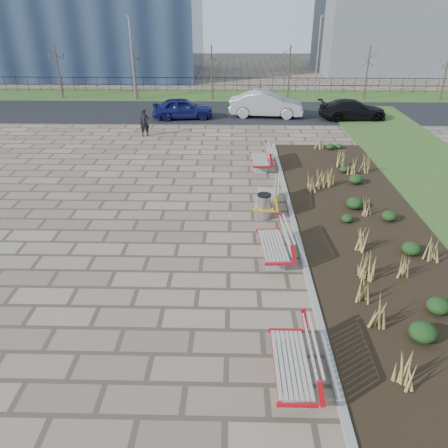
{
  "coord_description": "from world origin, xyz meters",
  "views": [
    {
      "loc": [
        1.78,
        -8.99,
        7.08
      ],
      "look_at": [
        1.5,
        3.0,
        0.9
      ],
      "focal_mm": 35.0,
      "sensor_mm": 36.0,
      "label": 1
    }
  ],
  "objects_px": {
    "bench_c": "(266,197)",
    "litter_bin": "(264,207)",
    "lamp_east": "(317,60)",
    "lamp_west": "(132,59)",
    "pedestrian": "(145,123)",
    "bench_d": "(260,158)",
    "bench_b": "(273,243)",
    "bench_a": "(291,361)",
    "car_silver": "(266,104)",
    "car_blue": "(183,108)",
    "car_black": "(353,110)"
  },
  "relations": [
    {
      "from": "bench_b",
      "to": "car_silver",
      "type": "height_order",
      "value": "car_silver"
    },
    {
      "from": "bench_a",
      "to": "litter_bin",
      "type": "xyz_separation_m",
      "value": [
        -0.12,
        7.54,
        -0.03
      ]
    },
    {
      "from": "litter_bin",
      "to": "car_silver",
      "type": "relative_size",
      "value": 0.19
    },
    {
      "from": "car_black",
      "to": "lamp_west",
      "type": "xyz_separation_m",
      "value": [
        -15.56,
        5.92,
        2.39
      ]
    },
    {
      "from": "pedestrian",
      "to": "lamp_west",
      "type": "height_order",
      "value": "lamp_west"
    },
    {
      "from": "bench_b",
      "to": "car_silver",
      "type": "relative_size",
      "value": 0.43
    },
    {
      "from": "bench_c",
      "to": "lamp_west",
      "type": "relative_size",
      "value": 0.35
    },
    {
      "from": "bench_b",
      "to": "lamp_east",
      "type": "height_order",
      "value": "lamp_east"
    },
    {
      "from": "bench_a",
      "to": "car_silver",
      "type": "relative_size",
      "value": 0.43
    },
    {
      "from": "bench_d",
      "to": "car_blue",
      "type": "bearing_deg",
      "value": 113.7
    },
    {
      "from": "bench_b",
      "to": "lamp_east",
      "type": "bearing_deg",
      "value": 73.67
    },
    {
      "from": "bench_d",
      "to": "bench_b",
      "type": "bearing_deg",
      "value": -92.3
    },
    {
      "from": "bench_a",
      "to": "lamp_west",
      "type": "bearing_deg",
      "value": 107.42
    },
    {
      "from": "bench_d",
      "to": "lamp_west",
      "type": "height_order",
      "value": "lamp_west"
    },
    {
      "from": "lamp_east",
      "to": "bench_a",
      "type": "bearing_deg",
      "value": -100.01
    },
    {
      "from": "bench_b",
      "to": "lamp_west",
      "type": "bearing_deg",
      "value": 106.67
    },
    {
      "from": "car_blue",
      "to": "lamp_east",
      "type": "xyz_separation_m",
      "value": [
        9.62,
        5.98,
        2.34
      ]
    },
    {
      "from": "bench_c",
      "to": "car_black",
      "type": "distance_m",
      "value": 15.51
    },
    {
      "from": "car_black",
      "to": "bench_a",
      "type": "bearing_deg",
      "value": 159.36
    },
    {
      "from": "car_blue",
      "to": "car_silver",
      "type": "distance_m",
      "value": 5.58
    },
    {
      "from": "bench_d",
      "to": "litter_bin",
      "type": "bearing_deg",
      "value": -93.62
    },
    {
      "from": "bench_a",
      "to": "lamp_east",
      "type": "relative_size",
      "value": 0.35
    },
    {
      "from": "bench_d",
      "to": "pedestrian",
      "type": "height_order",
      "value": "pedestrian"
    },
    {
      "from": "pedestrian",
      "to": "lamp_east",
      "type": "distance_m",
      "value": 15.41
    },
    {
      "from": "pedestrian",
      "to": "bench_b",
      "type": "bearing_deg",
      "value": -85.26
    },
    {
      "from": "bench_c",
      "to": "litter_bin",
      "type": "height_order",
      "value": "bench_c"
    },
    {
      "from": "lamp_west",
      "to": "litter_bin",
      "type": "bearing_deg",
      "value": -66.86
    },
    {
      "from": "bench_a",
      "to": "car_silver",
      "type": "bearing_deg",
      "value": 87.5
    },
    {
      "from": "litter_bin",
      "to": "lamp_west",
      "type": "height_order",
      "value": "lamp_west"
    },
    {
      "from": "litter_bin",
      "to": "lamp_west",
      "type": "bearing_deg",
      "value": 113.14
    },
    {
      "from": "bench_d",
      "to": "car_black",
      "type": "height_order",
      "value": "car_black"
    },
    {
      "from": "lamp_west",
      "to": "bench_c",
      "type": "bearing_deg",
      "value": -65.75
    },
    {
      "from": "bench_b",
      "to": "pedestrian",
      "type": "height_order",
      "value": "pedestrian"
    },
    {
      "from": "bench_d",
      "to": "car_black",
      "type": "distance_m",
      "value": 11.57
    },
    {
      "from": "litter_bin",
      "to": "lamp_west",
      "type": "distance_m",
      "value": 22.74
    },
    {
      "from": "car_blue",
      "to": "car_black",
      "type": "relative_size",
      "value": 0.91
    },
    {
      "from": "pedestrian",
      "to": "lamp_west",
      "type": "bearing_deg",
      "value": 83.73
    },
    {
      "from": "bench_b",
      "to": "pedestrian",
      "type": "relative_size",
      "value": 1.35
    },
    {
      "from": "bench_d",
      "to": "lamp_east",
      "type": "bearing_deg",
      "value": 69.76
    },
    {
      "from": "lamp_east",
      "to": "bench_b",
      "type": "bearing_deg",
      "value": -102.02
    },
    {
      "from": "bench_b",
      "to": "bench_c",
      "type": "distance_m",
      "value": 3.5
    },
    {
      "from": "lamp_east",
      "to": "lamp_west",
      "type": "bearing_deg",
      "value": 180.0
    },
    {
      "from": "pedestrian",
      "to": "car_black",
      "type": "relative_size",
      "value": 0.35
    },
    {
      "from": "bench_d",
      "to": "car_silver",
      "type": "relative_size",
      "value": 0.43
    },
    {
      "from": "bench_a",
      "to": "car_black",
      "type": "xyz_separation_m",
      "value": [
        6.56,
        22.4,
        0.15
      ]
    },
    {
      "from": "bench_b",
      "to": "bench_a",
      "type": "bearing_deg",
      "value": -94.31
    },
    {
      "from": "car_silver",
      "to": "lamp_west",
      "type": "height_order",
      "value": "lamp_west"
    },
    {
      "from": "bench_d",
      "to": "car_silver",
      "type": "xyz_separation_m",
      "value": [
        0.92,
        10.16,
        0.32
      ]
    },
    {
      "from": "bench_b",
      "to": "pedestrian",
      "type": "distance_m",
      "value": 14.76
    },
    {
      "from": "car_blue",
      "to": "car_black",
      "type": "height_order",
      "value": "car_blue"
    }
  ]
}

